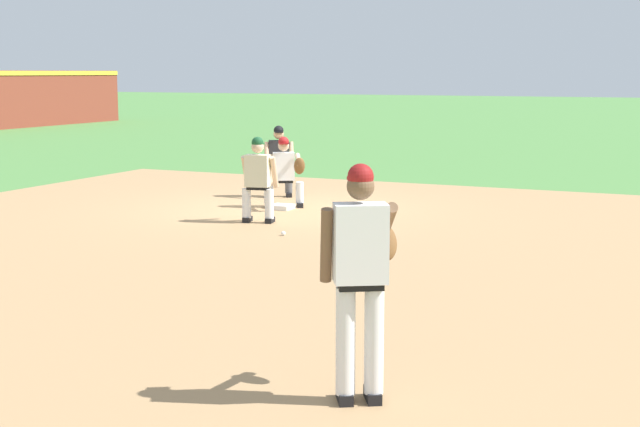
{
  "coord_description": "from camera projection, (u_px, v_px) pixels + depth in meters",
  "views": [
    {
      "loc": [
        -14.66,
        -7.4,
        2.53
      ],
      "look_at": [
        -5.99,
        -3.48,
        1.02
      ],
      "focal_mm": 50.0,
      "sensor_mm": 36.0,
      "label": 1
    }
  ],
  "objects": [
    {
      "name": "ground_plane",
      "position": [
        282.0,
        209.0,
        16.6
      ],
      "size": [
        160.0,
        160.0,
        0.0
      ],
      "primitive_type": "plane",
      "color": "#518942"
    },
    {
      "name": "first_baseman",
      "position": [
        285.0,
        169.0,
        16.65
      ],
      "size": [
        0.82,
        1.02,
        1.34
      ],
      "color": "black",
      "rests_on": "ground"
    },
    {
      "name": "baserunner",
      "position": [
        258.0,
        176.0,
        15.0
      ],
      "size": [
        0.52,
        0.64,
        1.46
      ],
      "color": "black",
      "rests_on": "ground"
    },
    {
      "name": "first_base_bag",
      "position": [
        282.0,
        207.0,
        16.59
      ],
      "size": [
        0.38,
        0.38,
        0.09
      ],
      "primitive_type": "cube",
      "color": "white",
      "rests_on": "ground"
    },
    {
      "name": "baseball",
      "position": [
        283.0,
        233.0,
        13.9
      ],
      "size": [
        0.07,
        0.07,
        0.07
      ],
      "primitive_type": "sphere",
      "color": "white",
      "rests_on": "ground"
    },
    {
      "name": "pitcher",
      "position": [
        362.0,
        268.0,
        6.75
      ],
      "size": [
        0.84,
        0.58,
        1.86
      ],
      "color": "black",
      "rests_on": "ground"
    },
    {
      "name": "infield_dirt_patch",
      "position": [
        305.0,
        266.0,
        11.74
      ],
      "size": [
        18.0,
        18.0,
        0.01
      ],
      "primitive_type": "cube",
      "color": "tan",
      "rests_on": "ground"
    },
    {
      "name": "umpire",
      "position": [
        279.0,
        158.0,
        18.1
      ],
      "size": [
        0.62,
        0.68,
        1.46
      ],
      "color": "black",
      "rests_on": "ground"
    }
  ]
}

